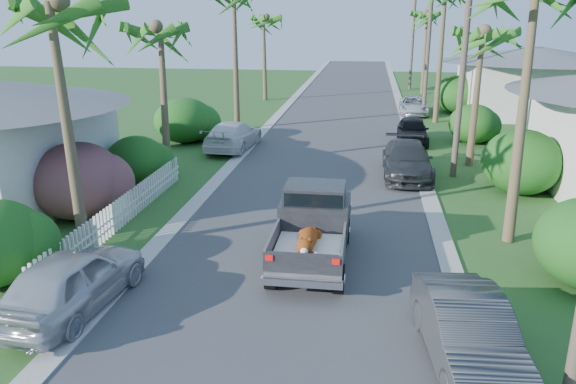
% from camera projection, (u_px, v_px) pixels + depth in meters
% --- Properties ---
extents(ground, '(120.00, 120.00, 0.00)m').
position_uv_depth(ground, '(276.00, 324.00, 12.66)').
color(ground, '#2B5821').
rests_on(ground, ground).
extents(road, '(8.00, 100.00, 0.02)m').
position_uv_depth(road, '(339.00, 122.00, 36.25)').
color(road, '#38383A').
rests_on(road, ground).
extents(curb_left, '(0.60, 100.00, 0.06)m').
position_uv_depth(curb_left, '(273.00, 120.00, 36.82)').
color(curb_left, '#A5A39E').
rests_on(curb_left, ground).
extents(curb_right, '(0.60, 100.00, 0.06)m').
position_uv_depth(curb_right, '(406.00, 124.00, 35.66)').
color(curb_right, '#A5A39E').
rests_on(curb_right, ground).
extents(pickup_truck, '(1.98, 5.12, 2.06)m').
position_uv_depth(pickup_truck, '(314.00, 222.00, 15.99)').
color(pickup_truck, black).
rests_on(pickup_truck, ground).
extents(parked_car_rn, '(1.98, 4.42, 1.41)m').
position_uv_depth(parked_car_rn, '(468.00, 334.00, 10.96)').
color(parked_car_rn, '#313437').
rests_on(parked_car_rn, ground).
extents(parked_car_rm, '(2.06, 4.96, 1.43)m').
position_uv_depth(parked_car_rm, '(407.00, 160.00, 23.96)').
color(parked_car_rm, '#2A2C2E').
rests_on(parked_car_rm, ground).
extents(parked_car_rf, '(1.69, 4.04, 1.36)m').
position_uv_depth(parked_car_rf, '(413.00, 131.00, 30.30)').
color(parked_car_rf, black).
rests_on(parked_car_rf, ground).
extents(parked_car_rd, '(2.12, 4.32, 1.18)m').
position_uv_depth(parked_car_rd, '(414.00, 106.00, 39.05)').
color(parked_car_rd, silver).
rests_on(parked_car_rd, ground).
extents(parked_car_ln, '(2.19, 4.52, 1.49)m').
position_uv_depth(parked_car_ln, '(72.00, 281.00, 13.06)').
color(parked_car_ln, '#BABCC2').
rests_on(parked_car_ln, ground).
extents(parked_car_lf, '(2.38, 5.09, 1.44)m').
position_uv_depth(parked_car_lf, '(233.00, 136.00, 28.84)').
color(parked_car_lf, silver).
rests_on(parked_car_lf, ground).
extents(palm_l_a, '(4.40, 4.40, 8.20)m').
position_uv_depth(palm_l_a, '(53.00, 4.00, 14.24)').
color(palm_l_a, olive).
rests_on(palm_l_a, ground).
extents(palm_l_b, '(4.40, 4.40, 7.40)m').
position_uv_depth(palm_l_b, '(159.00, 28.00, 23.05)').
color(palm_l_b, olive).
rests_on(palm_l_b, ground).
extents(palm_l_d, '(4.40, 4.40, 7.70)m').
position_uv_depth(palm_l_d, '(264.00, 17.00, 43.67)').
color(palm_l_d, olive).
rests_on(palm_l_d, ground).
extents(palm_r_b, '(4.40, 4.40, 7.20)m').
position_uv_depth(palm_r_b, '(483.00, 32.00, 24.12)').
color(palm_r_b, olive).
rests_on(palm_r_b, ground).
extents(palm_r_d, '(4.40, 4.40, 8.00)m').
position_uv_depth(palm_r_d, '(428.00, 14.00, 47.49)').
color(palm_r_d, olive).
rests_on(palm_r_d, ground).
extents(shrub_l_b, '(3.00, 3.30, 2.60)m').
position_uv_depth(shrub_l_b, '(77.00, 181.00, 18.99)').
color(shrub_l_b, '#AB185C').
rests_on(shrub_l_b, ground).
extents(shrub_l_c, '(2.40, 2.64, 2.00)m').
position_uv_depth(shrub_l_c, '(136.00, 161.00, 22.80)').
color(shrub_l_c, '#154916').
rests_on(shrub_l_c, ground).
extents(shrub_l_d, '(3.20, 3.52, 2.40)m').
position_uv_depth(shrub_l_d, '(184.00, 120.00, 30.37)').
color(shrub_l_d, '#154916').
rests_on(shrub_l_d, ground).
extents(shrub_r_b, '(3.00, 3.30, 2.50)m').
position_uv_depth(shrub_r_b, '(521.00, 162.00, 21.61)').
color(shrub_r_b, '#154916').
rests_on(shrub_r_b, ground).
extents(shrub_r_c, '(2.60, 2.86, 2.10)m').
position_uv_depth(shrub_r_c, '(473.00, 124.00, 30.20)').
color(shrub_r_c, '#154916').
rests_on(shrub_r_c, ground).
extents(shrub_r_d, '(3.20, 3.52, 2.60)m').
position_uv_depth(shrub_r_d, '(457.00, 94.00, 39.49)').
color(shrub_r_d, '#154916').
rests_on(shrub_r_d, ground).
extents(picket_fence, '(0.10, 11.00, 1.00)m').
position_uv_depth(picket_fence, '(124.00, 210.00, 18.51)').
color(picket_fence, white).
rests_on(picket_fence, ground).
extents(house_right_far, '(9.00, 8.00, 4.60)m').
position_uv_depth(house_right_far, '(533.00, 84.00, 38.57)').
color(house_right_far, silver).
rests_on(house_right_far, ground).
extents(utility_pole_b, '(1.60, 0.26, 9.00)m').
position_uv_depth(utility_pole_b, '(463.00, 68.00, 22.78)').
color(utility_pole_b, brown).
rests_on(utility_pole_b, ground).
extents(utility_pole_c, '(1.60, 0.26, 9.00)m').
position_uv_depth(utility_pole_c, '(428.00, 47.00, 36.93)').
color(utility_pole_c, brown).
rests_on(utility_pole_c, ground).
extents(utility_pole_d, '(1.60, 0.26, 9.00)m').
position_uv_depth(utility_pole_d, '(413.00, 38.00, 51.09)').
color(utility_pole_d, brown).
rests_on(utility_pole_d, ground).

